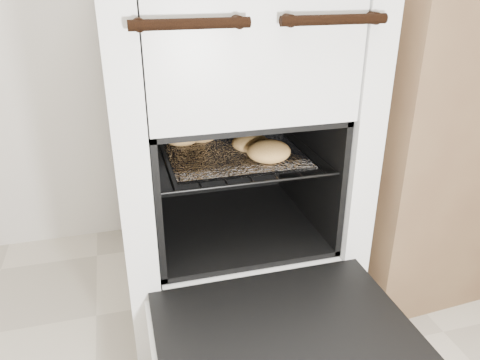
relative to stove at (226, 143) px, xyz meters
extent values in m
cube|color=white|center=(0.00, 0.02, 0.01)|extent=(0.67, 0.71, 1.02)
cylinder|color=black|center=(-0.16, -0.36, 0.39)|extent=(0.24, 0.02, 0.02)
cylinder|color=black|center=(0.16, -0.36, 0.39)|extent=(0.24, 0.02, 0.02)
cube|color=black|center=(0.00, -0.56, -0.27)|extent=(0.58, 0.44, 0.03)
cube|color=white|center=(0.00, -0.56, -0.29)|extent=(0.60, 0.47, 0.02)
cylinder|color=black|center=(-0.24, -0.07, -0.01)|extent=(0.01, 0.47, 0.01)
cylinder|color=black|center=(0.24, -0.07, -0.01)|extent=(0.01, 0.47, 0.01)
cylinder|color=black|center=(0.00, -0.30, -0.01)|extent=(0.48, 0.01, 0.01)
cylinder|color=black|center=(0.00, 0.15, -0.01)|extent=(0.48, 0.01, 0.01)
cylinder|color=black|center=(-0.20, -0.07, -0.01)|extent=(0.01, 0.44, 0.01)
cylinder|color=black|center=(-0.13, -0.07, -0.01)|extent=(0.01, 0.44, 0.01)
cylinder|color=black|center=(-0.07, -0.07, -0.01)|extent=(0.01, 0.44, 0.01)
cylinder|color=black|center=(0.00, -0.07, -0.01)|extent=(0.01, 0.44, 0.01)
cylinder|color=black|center=(0.07, -0.07, -0.01)|extent=(0.01, 0.44, 0.01)
cylinder|color=black|center=(0.13, -0.07, -0.01)|extent=(0.01, 0.44, 0.01)
cylinder|color=black|center=(0.20, -0.07, -0.01)|extent=(0.01, 0.44, 0.01)
cube|color=white|center=(0.00, -0.10, 0.00)|extent=(0.38, 0.33, 0.01)
ellipsoid|color=#E4B55B|center=(0.05, -0.10, 0.03)|extent=(0.15, 0.15, 0.05)
ellipsoid|color=#E4B55B|center=(0.07, -0.19, 0.03)|extent=(0.17, 0.17, 0.06)
ellipsoid|color=#E4B55B|center=(-0.13, 0.01, 0.03)|extent=(0.11, 0.11, 0.05)
ellipsoid|color=#E4B55B|center=(-0.07, 0.02, 0.03)|extent=(0.12, 0.12, 0.05)
cube|color=brown|center=(0.83, -0.02, -0.03)|extent=(0.98, 0.69, 0.94)
camera|label=1|loc=(-0.32, -1.32, 0.49)|focal=35.00mm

